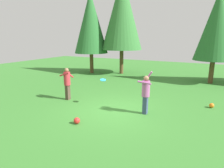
{
  "coord_description": "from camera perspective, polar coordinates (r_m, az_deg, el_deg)",
  "views": [
    {
      "loc": [
        3.79,
        -7.55,
        3.26
      ],
      "look_at": [
        -0.48,
        0.68,
        1.05
      ],
      "focal_mm": 31.52,
      "sensor_mm": 36.0,
      "label": 1
    }
  ],
  "objects": [
    {
      "name": "ground_plane",
      "position": [
        9.05,
        0.73,
        -7.7
      ],
      "size": [
        40.0,
        40.0,
        0.0
      ],
      "primitive_type": "plane",
      "color": "#387A2D"
    },
    {
      "name": "ball_orange",
      "position": [
        10.48,
        26.92,
        -5.58
      ],
      "size": [
        0.23,
        0.23,
        0.23
      ],
      "primitive_type": "sphere",
      "color": "orange",
      "rests_on": "ground_plane"
    },
    {
      "name": "person_catcher",
      "position": [
        10.6,
        -12.88,
        0.84
      ],
      "size": [
        0.59,
        0.5,
        1.71
      ],
      "rotation": [
        0.0,
        0.0,
        0.04
      ],
      "color": "#4C382D",
      "rests_on": "ground_plane"
    },
    {
      "name": "tree_right",
      "position": [
        15.72,
        28.15,
        14.9
      ],
      "size": [
        2.74,
        2.74,
        6.55
      ],
      "color": "brown",
      "rests_on": "ground_plane"
    },
    {
      "name": "frisbee",
      "position": [
        9.41,
        -2.63,
        1.19
      ],
      "size": [
        0.38,
        0.38,
        0.09
      ],
      "color": "#2393D1"
    },
    {
      "name": "tree_left",
      "position": [
        18.06,
        2.93,
        19.97
      ],
      "size": [
        3.57,
        3.57,
        8.52
      ],
      "color": "brown",
      "rests_on": "ground_plane"
    },
    {
      "name": "person_thrower",
      "position": [
        8.51,
        9.76,
        -2.13
      ],
      "size": [
        0.59,
        0.51,
        1.87
      ],
      "rotation": [
        0.0,
        0.0,
        3.09
      ],
      "color": "#38476B",
      "rests_on": "ground_plane"
    },
    {
      "name": "tree_far_left",
      "position": [
        18.45,
        -6.21,
        17.23
      ],
      "size": [
        3.02,
        3.02,
        7.23
      ],
      "color": "brown",
      "rests_on": "ground_plane"
    },
    {
      "name": "ball_red",
      "position": [
        7.83,
        -10.18,
        -10.42
      ],
      "size": [
        0.25,
        0.25,
        0.25
      ],
      "primitive_type": "sphere",
      "color": "red",
      "rests_on": "ground_plane"
    }
  ]
}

